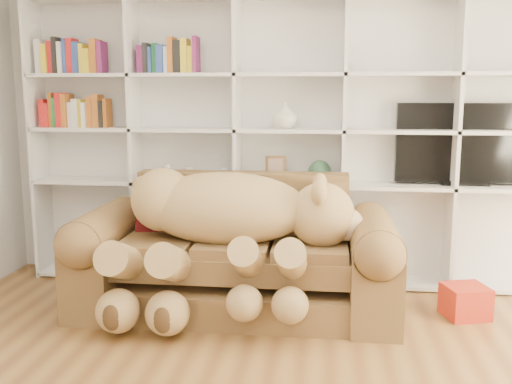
# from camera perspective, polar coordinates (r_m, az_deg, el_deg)

# --- Properties ---
(wall_back) EXTENTS (5.00, 0.02, 2.70)m
(wall_back) POSITION_cam_1_polar(r_m,az_deg,el_deg) (4.93, 3.56, 6.90)
(wall_back) COLOR silver
(wall_back) RESTS_ON floor
(bookshelf) EXTENTS (4.43, 0.35, 2.40)m
(bookshelf) POSITION_cam_1_polar(r_m,az_deg,el_deg) (4.82, 0.58, 6.32)
(bookshelf) COLOR white
(bookshelf) RESTS_ON floor
(sofa) EXTENTS (2.34, 1.01, 0.98)m
(sofa) POSITION_cam_1_polar(r_m,az_deg,el_deg) (4.30, -1.97, -6.80)
(sofa) COLOR brown
(sofa) RESTS_ON floor
(teddy_bear) EXTENTS (1.78, 0.97, 1.03)m
(teddy_bear) POSITION_cam_1_polar(r_m,az_deg,el_deg) (4.04, -3.18, -3.26)
(teddy_bear) COLOR tan
(teddy_bear) RESTS_ON sofa
(throw_pillow) EXTENTS (0.44, 0.28, 0.43)m
(throw_pillow) POSITION_cam_1_polar(r_m,az_deg,el_deg) (4.50, -9.21, -1.77)
(throw_pillow) COLOR #5C0F16
(throw_pillow) RESTS_ON sofa
(gift_box) EXTENTS (0.35, 0.34, 0.23)m
(gift_box) POSITION_cam_1_polar(r_m,az_deg,el_deg) (4.46, 20.19, -10.23)
(gift_box) COLOR #B02917
(gift_box) RESTS_ON floor
(tv) EXTENTS (1.12, 0.18, 0.66)m
(tv) POSITION_cam_1_polar(r_m,az_deg,el_deg) (4.92, 20.27, 4.46)
(tv) COLOR black
(tv) RESTS_ON bookshelf
(picture_frame) EXTENTS (0.17, 0.06, 0.21)m
(picture_frame) POSITION_cam_1_polar(r_m,az_deg,el_deg) (4.78, 1.97, 2.38)
(picture_frame) COLOR brown
(picture_frame) RESTS_ON bookshelf
(green_vase) EXTENTS (0.19, 0.19, 0.19)m
(green_vase) POSITION_cam_1_polar(r_m,az_deg,el_deg) (4.77, 6.38, 2.04)
(green_vase) COLOR #2B5439
(green_vase) RESTS_ON bookshelf
(figurine_tall) EXTENTS (0.08, 0.08, 0.14)m
(figurine_tall) POSITION_cam_1_polar(r_m,az_deg,el_deg) (4.96, -8.93, 1.98)
(figurine_tall) COLOR silver
(figurine_tall) RESTS_ON bookshelf
(figurine_short) EXTENTS (0.08, 0.08, 0.12)m
(figurine_short) POSITION_cam_1_polar(r_m,az_deg,el_deg) (4.91, -6.77, 1.87)
(figurine_short) COLOR silver
(figurine_short) RESTS_ON bookshelf
(snow_globe) EXTENTS (0.12, 0.12, 0.12)m
(snow_globe) POSITION_cam_1_polar(r_m,az_deg,el_deg) (4.85, -3.24, 1.83)
(snow_globe) COLOR silver
(snow_globe) RESTS_ON bookshelf
(shelf_vase) EXTENTS (0.27, 0.27, 0.22)m
(shelf_vase) POSITION_cam_1_polar(r_m,az_deg,el_deg) (4.74, 2.89, 7.67)
(shelf_vase) COLOR white
(shelf_vase) RESTS_ON bookshelf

